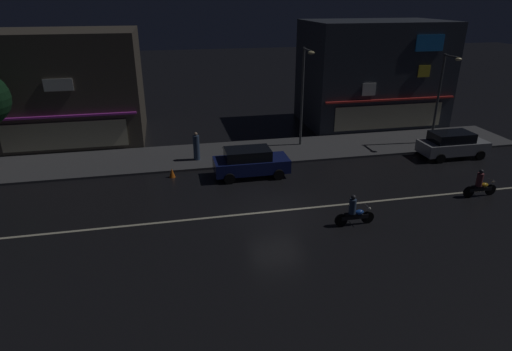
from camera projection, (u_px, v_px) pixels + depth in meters
The scene contains 13 objects.
ground_plane at pixel (277, 211), 20.85m from camera, with size 140.00×140.00×0.00m, color black.
lane_divider_stripe at pixel (277, 211), 20.85m from camera, with size 36.39×0.16×0.01m, color beige.
sidewalk_far at pixel (245, 153), 28.41m from camera, with size 38.30×4.66×0.14m, color #4C4C4F.
storefront_left_block at pixel (372, 73), 34.23m from camera, with size 10.81×6.90×7.99m.
storefront_center_block at pixel (70, 86), 30.28m from camera, with size 9.77×7.70×7.59m.
streetlamp_west at pixel (304, 89), 28.13m from camera, with size 0.44×1.64×6.54m.
streetlamp_mid at pixel (441, 91), 28.62m from camera, with size 0.44×1.64×6.09m.
pedestrian_on_sidewalk at pixel (196, 147), 26.75m from camera, with size 0.40×0.40×1.79m.
parked_car_near_kerb at pixel (452, 144), 27.58m from camera, with size 4.30×1.98×1.67m.
parked_car_trailing at pixel (250, 162), 24.62m from camera, with size 4.30×1.98×1.67m.
motorcycle_following at pixel (480, 185), 22.17m from camera, with size 1.90×0.60×1.52m.
motorcycle_trailing_far at pixel (354, 212), 19.38m from camera, with size 1.90×0.60×1.52m.
traffic_cone at pixel (172, 173), 24.67m from camera, with size 0.36×0.36×0.55m, color orange.
Camera 1 is at (-4.84, -17.93, 9.69)m, focal length 29.99 mm.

